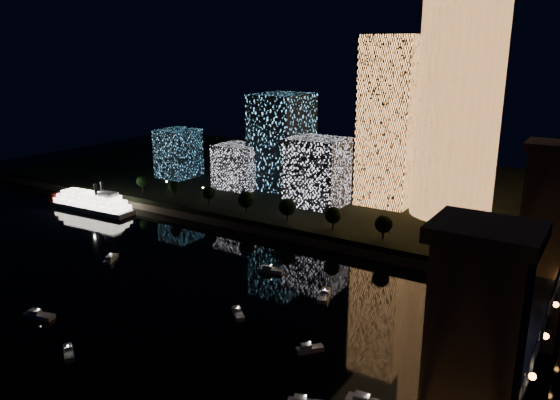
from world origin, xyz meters
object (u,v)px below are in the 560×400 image
at_px(tower_cylindrical, 459,104).
at_px(riverboat, 88,202).
at_px(tower_rectangular, 391,122).
at_px(truss_bridge, 499,374).

height_order(tower_cylindrical, riverboat, tower_cylindrical).
xyz_separation_m(tower_cylindrical, tower_rectangular, (-28.05, 1.93, -9.11)).
relative_size(tower_rectangular, riverboat, 1.51).
height_order(tower_rectangular, truss_bridge, tower_rectangular).
distance_m(tower_rectangular, riverboat, 138.07).
relative_size(tower_rectangular, truss_bridge, 0.27).
height_order(tower_cylindrical, tower_rectangular, tower_cylindrical).
distance_m(tower_cylindrical, riverboat, 163.75).
xyz_separation_m(tower_rectangular, riverboat, (-115.22, -66.61, -36.74)).
distance_m(truss_bridge, riverboat, 197.70).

